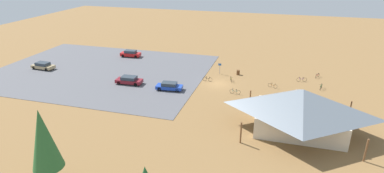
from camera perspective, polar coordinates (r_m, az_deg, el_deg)
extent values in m
plane|color=olive|center=(55.25, 4.64, 0.52)|extent=(160.00, 160.00, 0.00)
cube|color=#56565B|center=(64.20, -16.15, 2.85)|extent=(40.70, 31.28, 0.05)
cube|color=beige|center=(42.04, 18.89, -5.92)|extent=(10.67, 7.17, 2.76)
pyramid|color=slate|center=(40.84, 19.38, -2.41)|extent=(13.84, 10.33, 2.91)
cylinder|color=brown|center=(47.43, 26.77, -3.92)|extent=(0.20, 0.20, 2.76)
cylinder|color=brown|center=(46.47, 10.51, -2.29)|extent=(0.20, 0.20, 2.76)
cylinder|color=brown|center=(38.90, 29.07, -10.10)|extent=(0.20, 0.20, 2.76)
cylinder|color=brown|center=(37.72, 8.88, -8.29)|extent=(0.20, 0.20, 2.76)
cylinder|color=brown|center=(59.88, 8.39, 2.55)|extent=(0.60, 0.60, 0.90)
cylinder|color=#99999E|center=(59.62, 5.05, 3.28)|extent=(0.08, 0.08, 2.20)
cube|color=#1959B2|center=(59.37, 5.08, 4.01)|extent=(0.56, 0.04, 0.40)
cone|color=#2D6633|center=(30.99, -25.39, -8.66)|extent=(2.78, 2.78, 5.85)
torus|color=black|center=(55.14, 14.00, 0.25)|extent=(0.67, 0.29, 0.70)
torus|color=black|center=(54.80, 14.94, 0.01)|extent=(0.67, 0.29, 0.70)
cylinder|color=orange|center=(54.93, 14.48, 0.24)|extent=(0.86, 0.37, 0.04)
cylinder|color=orange|center=(54.95, 14.32, 0.39)|extent=(0.04, 0.04, 0.44)
cube|color=black|center=(54.87, 14.34, 0.60)|extent=(0.22, 0.15, 0.05)
cylinder|color=orange|center=(54.74, 14.87, 0.28)|extent=(0.04, 0.04, 0.50)
cylinder|color=black|center=(54.65, 14.89, 0.52)|extent=(0.21, 0.46, 0.03)
torus|color=black|center=(62.81, 22.03, 1.96)|extent=(0.37, 0.64, 0.70)
torus|color=black|center=(61.90, 21.65, 1.73)|extent=(0.37, 0.64, 0.70)
cylinder|color=red|center=(62.32, 21.86, 1.95)|extent=(0.48, 0.85, 0.04)
cylinder|color=red|center=(62.46, 21.93, 2.05)|extent=(0.04, 0.04, 0.36)
cube|color=black|center=(62.40, 21.96, 2.20)|extent=(0.16, 0.21, 0.05)
cylinder|color=red|center=(61.93, 21.72, 1.94)|extent=(0.04, 0.04, 0.41)
cylinder|color=black|center=(61.86, 21.74, 2.11)|extent=(0.44, 0.26, 0.03)
torus|color=black|center=(59.41, 19.81, 1.18)|extent=(0.72, 0.20, 0.73)
torus|color=black|center=(59.12, 18.82, 1.21)|extent=(0.72, 0.20, 0.73)
cylinder|color=#722D9E|center=(59.22, 19.33, 1.30)|extent=(0.96, 0.25, 0.04)
cylinder|color=#722D9E|center=(59.25, 19.52, 1.37)|extent=(0.04, 0.04, 0.40)
cube|color=black|center=(59.18, 19.54, 1.55)|extent=(0.21, 0.12, 0.05)
cylinder|color=#722D9E|center=(59.07, 18.95, 1.41)|extent=(0.04, 0.04, 0.45)
cylinder|color=black|center=(58.99, 18.98, 1.61)|extent=(0.14, 0.48, 0.03)
torus|color=black|center=(51.19, 8.41, -1.03)|extent=(0.74, 0.07, 0.74)
torus|color=black|center=(51.35, 7.28, -0.89)|extent=(0.74, 0.07, 0.74)
cylinder|color=#197A7F|center=(51.22, 7.85, -0.83)|extent=(0.95, 0.07, 0.04)
cylinder|color=#197A7F|center=(51.16, 8.06, -0.77)|extent=(0.04, 0.04, 0.41)
cube|color=black|center=(51.08, 8.07, -0.56)|extent=(0.20, 0.09, 0.05)
cylinder|color=#197A7F|center=(51.23, 7.40, -0.64)|extent=(0.04, 0.04, 0.50)
cylinder|color=black|center=(51.14, 7.42, -0.38)|extent=(0.05, 0.48, 0.03)
torus|color=black|center=(56.31, 2.33, 1.41)|extent=(0.75, 0.05, 0.75)
torus|color=black|center=(56.08, 3.33, 1.30)|extent=(0.75, 0.05, 0.75)
cylinder|color=black|center=(56.15, 2.83, 1.47)|extent=(0.93, 0.05, 0.04)
cylinder|color=black|center=(56.16, 2.65, 1.57)|extent=(0.04, 0.04, 0.42)
cube|color=black|center=(56.09, 2.65, 1.77)|extent=(0.20, 0.08, 0.05)
cylinder|color=black|center=(56.02, 3.24, 1.55)|extent=(0.04, 0.04, 0.51)
cylinder|color=black|center=(55.93, 3.24, 1.80)|extent=(0.04, 0.48, 0.03)
torus|color=black|center=(57.53, 22.50, 0.12)|extent=(0.24, 0.74, 0.76)
torus|color=black|center=(56.60, 22.32, -0.20)|extent=(0.24, 0.74, 0.76)
cylinder|color=#1E7F38|center=(57.02, 22.43, 0.08)|extent=(0.28, 0.89, 0.04)
cylinder|color=#1E7F38|center=(57.15, 22.48, 0.25)|extent=(0.04, 0.04, 0.49)
cube|color=black|center=(57.06, 22.52, 0.47)|extent=(0.13, 0.21, 0.05)
cylinder|color=#1E7F38|center=(56.61, 22.38, 0.06)|extent=(0.04, 0.04, 0.49)
cylinder|color=black|center=(56.52, 22.41, 0.29)|extent=(0.47, 0.16, 0.03)
torus|color=black|center=(56.98, 7.05, 1.51)|extent=(0.24, 0.73, 0.75)
torus|color=black|center=(56.03, 7.16, 1.14)|extent=(0.24, 0.73, 0.75)
cylinder|color=yellow|center=(56.46, 7.11, 1.44)|extent=(0.29, 0.92, 0.04)
cylinder|color=yellow|center=(56.60, 7.09, 1.60)|extent=(0.04, 0.04, 0.45)
cube|color=black|center=(56.52, 7.10, 1.81)|extent=(0.13, 0.21, 0.05)
cylinder|color=yellow|center=(56.04, 7.16, 1.40)|extent=(0.04, 0.04, 0.47)
cylinder|color=black|center=(55.96, 7.17, 1.63)|extent=(0.47, 0.16, 0.03)
cube|color=tan|center=(68.91, -25.44, 3.31)|extent=(4.67, 2.14, 0.57)
cube|color=#2D3842|center=(68.75, -25.52, 3.75)|extent=(2.65, 1.79, 0.57)
cylinder|color=black|center=(69.52, -26.79, 3.06)|extent=(0.65, 0.26, 0.64)
cylinder|color=black|center=(70.58, -25.87, 3.49)|extent=(0.65, 0.26, 0.64)
cylinder|color=black|center=(67.36, -24.95, 2.82)|extent=(0.65, 0.26, 0.64)
cylinder|color=black|center=(68.46, -24.03, 3.27)|extent=(0.65, 0.26, 0.64)
cube|color=red|center=(71.56, -11.10, 5.77)|extent=(4.54, 2.06, 0.68)
cube|color=#2D3842|center=(71.39, -11.14, 6.25)|extent=(2.58, 1.70, 0.56)
cylinder|color=black|center=(71.54, -12.43, 5.46)|extent=(0.65, 0.27, 0.64)
cylinder|color=black|center=(72.86, -11.97, 5.80)|extent=(0.65, 0.27, 0.64)
cylinder|color=black|center=(70.40, -10.18, 5.36)|extent=(0.65, 0.27, 0.64)
cylinder|color=black|center=(71.74, -9.75, 5.71)|extent=(0.65, 0.27, 0.64)
cube|color=#1E42B2|center=(52.35, -4.15, -0.09)|extent=(4.52, 2.13, 0.55)
cube|color=#2D3842|center=(52.15, -4.16, 0.47)|extent=(2.58, 1.75, 0.54)
cylinder|color=black|center=(52.13, -5.94, -0.46)|extent=(0.66, 0.28, 0.64)
cylinder|color=black|center=(53.47, -5.48, 0.16)|extent=(0.66, 0.28, 0.64)
cylinder|color=black|center=(51.40, -2.75, -0.70)|extent=(0.66, 0.28, 0.64)
cylinder|color=black|center=(52.76, -2.37, -0.07)|extent=(0.66, 0.28, 0.64)
cube|color=maroon|center=(55.85, -11.36, 1.00)|extent=(4.65, 2.07, 0.59)
cube|color=#2D3842|center=(55.65, -11.40, 1.54)|extent=(2.63, 1.76, 0.55)
cylinder|color=black|center=(55.88, -13.15, 0.65)|extent=(0.65, 0.25, 0.64)
cylinder|color=black|center=(57.26, -12.42, 1.24)|extent=(0.65, 0.25, 0.64)
cylinder|color=black|center=(54.59, -10.21, 0.37)|extent=(0.65, 0.25, 0.64)
cylinder|color=black|center=(56.01, -9.54, 0.98)|extent=(0.65, 0.25, 0.64)
cube|color=#2D3347|center=(51.31, 18.29, -1.83)|extent=(0.38, 0.33, 0.86)
cylinder|color=black|center=(51.02, 18.39, -1.05)|extent=(0.36, 0.36, 0.66)
sphere|color=tan|center=(50.85, 18.45, -0.58)|extent=(0.24, 0.24, 0.24)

